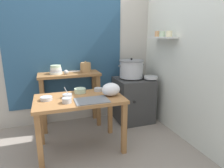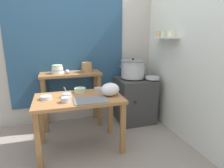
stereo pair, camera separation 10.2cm
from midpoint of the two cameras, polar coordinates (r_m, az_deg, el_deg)
ground_plane at (r=2.69m, az=-5.47°, el=-19.04°), size 9.00×9.00×0.00m
wall_back at (r=3.35m, az=-8.34°, el=11.17°), size 4.40×0.12×2.60m
wall_right at (r=3.02m, az=20.46°, el=10.07°), size 0.30×3.20×2.60m
prep_table at (r=2.48m, az=-8.69°, el=-6.35°), size 1.10×0.66×0.72m
back_shelf_table at (r=3.16m, az=-11.20°, el=-0.62°), size 0.96×0.40×0.90m
stove_block at (r=3.39m, az=7.61°, el=-4.67°), size 0.60×0.61×0.78m
steamer_pot at (r=3.26m, az=7.14°, el=4.52°), size 0.47×0.42×0.34m
clay_pot at (r=3.13m, az=-6.62°, el=5.03°), size 0.17×0.17×0.18m
bowl_stack_enamel at (r=3.09m, az=-15.17°, el=4.21°), size 0.19×0.19×0.14m
ladle at (r=3.02m, az=-12.19°, el=3.64°), size 0.25×0.07×0.07m
serving_tray at (r=2.30m, az=-5.23°, el=-4.83°), size 0.40×0.28×0.01m
plastic_bag at (r=2.45m, az=0.63°, el=-1.63°), size 0.24×0.19×0.17m
wide_pan at (r=3.22m, az=12.89°, el=1.82°), size 0.23×0.23×0.04m
prep_bowl_0 at (r=2.63m, az=-8.50°, el=-1.82°), size 0.15×0.15×0.06m
prep_bowl_1 at (r=2.45m, az=-18.10°, el=-3.86°), size 0.14×0.14×0.04m
prep_bowl_2 at (r=2.28m, az=-12.53°, el=-4.60°), size 0.11×0.11×0.06m
prep_bowl_3 at (r=2.68m, az=-3.09°, el=-1.59°), size 0.12×0.12×0.05m
prep_bowl_4 at (r=2.46m, az=-12.27°, el=-3.29°), size 0.12×0.12×0.14m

